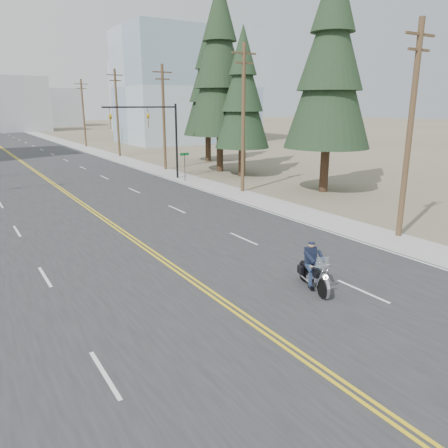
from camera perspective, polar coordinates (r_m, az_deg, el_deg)
The scene contains 19 objects.
ground_plane at distance 12.06m, azimuth 16.46°, elevation -20.36°, with size 400.00×400.00×0.00m, color #776D56.
road at distance 76.90m, azimuth -26.65°, elevation 8.57°, with size 20.00×200.00×0.01m, color #303033.
sidewalk_right at distance 78.88m, azimuth -18.26°, elevation 9.55°, with size 3.00×200.00×0.01m, color #A5A5A0.
traffic_mast_right at distance 41.73m, azimuth -8.83°, elevation 12.44°, with size 7.10×0.26×7.00m.
street_sign at distance 40.97m, azimuth -5.16°, elevation 8.10°, with size 0.90×0.06×2.62m.
utility_pole_a at distance 24.71m, azimuth 23.13°, elevation 11.39°, with size 2.20×0.30×11.00m.
utility_pole_b at distance 35.51m, azimuth 2.53°, elevation 13.82°, with size 2.20×0.30×11.50m.
utility_pole_c at distance 48.61m, azimuth -7.88°, elevation 13.80°, with size 2.20×0.30×11.00m.
utility_pole_d at distance 62.56m, azimuth -13.79°, elevation 14.05°, with size 2.20×0.30×11.50m.
utility_pole_e at distance 78.84m, azimuth -17.89°, elevation 13.76°, with size 2.20×0.30×11.00m.
glass_building at distance 85.97m, azimuth -4.91°, elevation 17.33°, with size 24.00×16.00×20.00m, color #9EB5CC.
haze_bldg_b at distance 132.14m, azimuth -26.20°, elevation 13.85°, with size 18.00×14.00×14.00m, color #ADB2B7.
haze_bldg_c at distance 125.62m, azimuth -10.29°, elevation 16.04°, with size 16.00×12.00×18.00m, color #B7BCC6.
haze_bldg_e at distance 159.59m, azimuth -21.04°, elevation 14.02°, with size 14.00×14.00×12.00m, color #B7BCC6.
motorcyclist at distance 17.10m, azimuth 11.68°, elevation -5.51°, with size 1.01×2.36×1.85m, color black, non-canonical shape.
conifer_near at distance 36.48m, azimuth 13.81°, elevation 20.20°, with size 6.76×6.76×17.89m.
conifer_mid at distance 43.48m, azimuth 2.45°, elevation 16.89°, with size 5.30×5.30×14.13m.
conifer_tall at distance 46.90m, azimuth -0.57°, elevation 20.31°, with size 6.89×6.89×19.13m.
conifer_far at distance 55.76m, azimuth -2.16°, elevation 17.78°, with size 6.06×6.06×16.23m.
Camera 1 is at (-7.69, -6.20, 6.91)m, focal length 35.00 mm.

